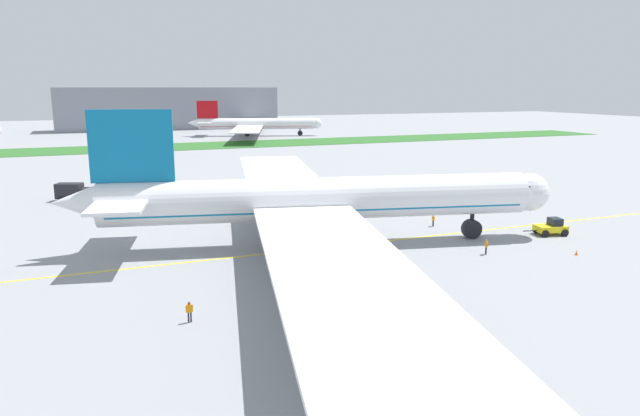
# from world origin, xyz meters

# --- Properties ---
(ground_plane) EXTENTS (600.00, 600.00, 0.00)m
(ground_plane) POSITION_xyz_m (0.00, 0.00, 0.00)
(ground_plane) COLOR gray
(ground_plane) RESTS_ON ground
(apron_taxi_line) EXTENTS (280.00, 0.36, 0.01)m
(apron_taxi_line) POSITION_xyz_m (0.00, -3.18, 0.00)
(apron_taxi_line) COLOR yellow
(apron_taxi_line) RESTS_ON ground
(grass_median_strip) EXTENTS (320.00, 24.00, 0.10)m
(grass_median_strip) POSITION_xyz_m (0.00, 121.81, 0.05)
(grass_median_strip) COLOR #2D6628
(grass_median_strip) RESTS_ON ground
(airliner_foreground) EXTENTS (56.77, 93.37, 15.76)m
(airliner_foreground) POSITION_xyz_m (-2.30, -1.61, 5.35)
(airliner_foreground) COLOR white
(airliner_foreground) RESTS_ON ground
(pushback_tug) EXTENTS (5.63, 3.25, 2.11)m
(pushback_tug) POSITION_xyz_m (27.15, -8.16, 0.96)
(pushback_tug) COLOR yellow
(pushback_tug) RESTS_ON ground
(ground_crew_wingwalker_port) EXTENTS (0.59, 0.31, 1.69)m
(ground_crew_wingwalker_port) POSITION_xyz_m (-19.51, -19.50, 1.03)
(ground_crew_wingwalker_port) COLOR black
(ground_crew_wingwalker_port) RESTS_ON ground
(ground_crew_marshaller_front) EXTENTS (0.41, 0.56, 1.71)m
(ground_crew_marshaller_front) POSITION_xyz_m (14.05, -12.40, 1.04)
(ground_crew_marshaller_front) COLOR black
(ground_crew_marshaller_front) RESTS_ON ground
(ground_crew_wingwalker_starboard) EXTENTS (0.28, 0.55, 1.57)m
(ground_crew_wingwalker_starboard) POSITION_xyz_m (15.95, 1.19, 0.95)
(ground_crew_wingwalker_starboard) COLOR black
(ground_crew_wingwalker_starboard) RESTS_ON ground
(traffic_cone_near_nose) EXTENTS (0.36, 0.36, 0.58)m
(traffic_cone_near_nose) POSITION_xyz_m (23.14, -16.31, 0.28)
(traffic_cone_near_nose) COLOR #F2590C
(traffic_cone_near_nose) RESTS_ON ground
(service_truck_baggage_loader) EXTENTS (5.75, 4.17, 2.87)m
(service_truck_baggage_loader) POSITION_xyz_m (-28.42, 38.22, 1.55)
(service_truck_baggage_loader) COLOR black
(service_truck_baggage_loader) RESTS_ON ground
(parked_airliner_far_centre) EXTENTS (48.58, 80.96, 13.17)m
(parked_airliner_far_centre) POSITION_xyz_m (34.09, 153.49, 4.47)
(parked_airliner_far_centre) COLOR white
(parked_airliner_far_centre) RESTS_ON ground
(terminal_building) EXTENTS (93.35, 20.00, 18.00)m
(terminal_building) POSITION_xyz_m (9.89, 204.12, 9.00)
(terminal_building) COLOR gray
(terminal_building) RESTS_ON ground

